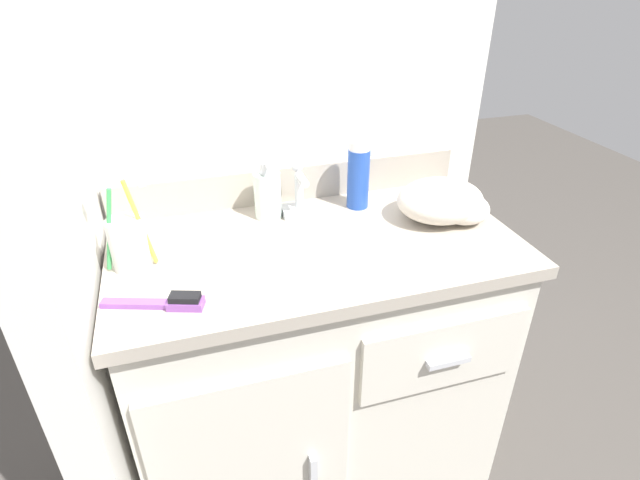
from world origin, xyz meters
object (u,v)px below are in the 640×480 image
Objects in this scene: toothbrush_cup at (129,242)px; hairbrush at (167,302)px; hand_towel at (445,202)px; shaving_cream_can at (358,175)px; soap_dispenser at (267,194)px.

hairbrush is (0.06, -0.16, -0.05)m from toothbrush_cup.
toothbrush_cup reaches higher than hand_towel.
shaving_cream_can is at bearing 49.70° from hairbrush.
soap_dispenser is (0.32, 0.14, 0.00)m from toothbrush_cup.
hand_towel is (0.18, -0.13, -0.04)m from shaving_cream_can.
soap_dispenser is 0.85× the size of shaving_cream_can.
hand_towel is at bearing 0.23° from toothbrush_cup.
soap_dispenser reaches higher than hand_towel.
shaving_cream_can is at bearing -2.36° from soap_dispenser.
soap_dispenser is at bearing 161.52° from hand_towel.
hairbrush is (-0.25, -0.30, -0.05)m from soap_dispenser.
toothbrush_cup is 1.09× the size of hairbrush.
soap_dispenser is 0.68× the size of hand_towel.
hairbrush is at bearing -148.79° from shaving_cream_can.
soap_dispenser is at bearing 177.64° from shaving_cream_can.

